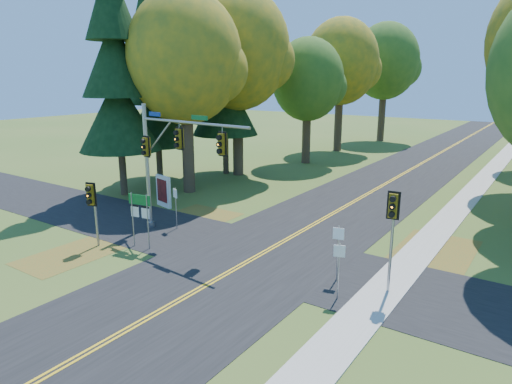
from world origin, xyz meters
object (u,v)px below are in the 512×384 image
Objects in this scene: info_kiosk at (163,191)px; east_signal_pole at (393,217)px; route_sign_cluster at (140,210)px; traffic_mast at (168,153)px.

east_signal_pole is at bearing 0.35° from info_kiosk.
route_sign_cluster is (-11.81, -1.96, -1.21)m from east_signal_pole.
east_signal_pole reaches higher than info_kiosk.
traffic_mast is 1.81× the size of east_signal_pole.
east_signal_pole is 1.50× the size of route_sign_cluster.
route_sign_cluster is 7.44m from info_kiosk.
route_sign_cluster is at bearing -80.34° from traffic_mast.
traffic_mast is 3.68× the size of info_kiosk.
info_kiosk is (-16.24, 3.94, -2.15)m from east_signal_pole.
traffic_mast is 2.72× the size of route_sign_cluster.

